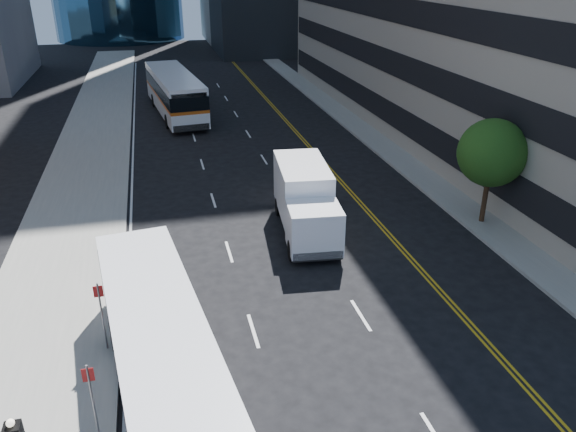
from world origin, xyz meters
The scene contains 7 objects.
ground centered at (0.00, 0.00, 0.00)m, with size 160.00×160.00×0.00m, color black.
sidewalk_west centered at (-10.50, 25.00, 0.07)m, with size 5.00×90.00×0.15m, color gray.
sidewalk_east centered at (9.00, 25.00, 0.07)m, with size 2.00×90.00×0.15m, color gray.
street_tree centered at (9.00, 8.00, 3.64)m, with size 3.20×3.20×5.10m.
bus_front centered at (-6.60, -0.78, 1.62)m, with size 3.99×11.71×2.96m.
bus_rear centered at (-4.35, 32.99, 1.86)m, with size 4.36×13.42×3.40m.
box_truck centered at (0.30, 9.11, 1.66)m, with size 2.89×6.74×3.13m.
Camera 1 is at (-6.12, -14.03, 11.90)m, focal length 35.00 mm.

